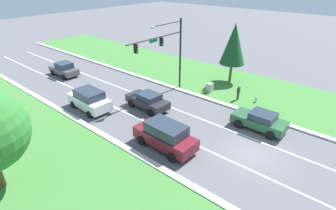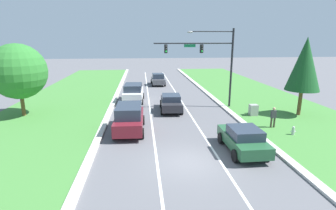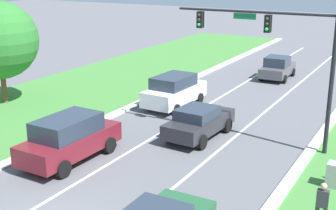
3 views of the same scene
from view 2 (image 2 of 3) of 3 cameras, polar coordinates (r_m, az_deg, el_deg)
The scene contains 16 objects.
ground_plane at distance 15.20m, azimuth 4.56°, elevation -12.24°, with size 160.00×160.00×0.00m, color #5B5B60.
curb_strip_right at distance 17.05m, azimuth 23.91°, elevation -10.17°, with size 0.50×90.00×0.15m.
curb_strip_left at distance 15.27m, azimuth -17.31°, elevation -12.45°, with size 0.50×90.00×0.15m.
lane_stripe_inner_left at distance 15.01m, azimuth -2.38°, elevation -12.57°, with size 0.14×81.00×0.01m.
lane_stripe_inner_right at distance 15.60m, azimuth 11.22°, elevation -11.74°, with size 0.14×81.00×0.01m.
traffic_signal_mast at distance 25.92m, azimuth 9.09°, elevation 10.53°, with size 7.70×0.41×7.72m.
white_suv at distance 28.99m, azimuth -7.56°, elevation 2.69°, with size 2.36×4.78×1.96m.
charcoal_sedan at distance 25.08m, azimuth 0.66°, elevation 0.59°, with size 2.23×4.60×1.61m.
forest_sedan at distance 16.74m, azimuth 16.05°, elevation -7.13°, with size 2.14×4.39×1.60m.
burgundy_suv at distance 19.63m, azimuth -8.43°, elevation -2.79°, with size 2.28×5.03×2.05m.
graphite_sedan at distance 39.27m, azimuth -2.19°, elevation 5.61°, with size 2.10×4.24×1.73m.
utility_cabinet at distance 24.64m, azimuth 18.08°, elevation -1.12°, with size 0.70×0.60×1.06m.
pedestrian at distance 21.70m, azimuth 21.95°, elevation -2.39°, with size 0.40×0.24×1.69m.
fire_hydrant at distance 20.85m, azimuth 25.58°, elevation -5.14°, with size 0.34×0.20×0.70m.
conifer_near_right_tree at distance 25.73m, azimuth 27.61°, elevation 7.87°, with size 2.88×2.88×6.94m.
oak_near_left_tree at distance 26.09m, azimuth -29.83°, elevation 6.34°, with size 4.77×4.77×6.40m.
Camera 2 is at (-2.54, -13.37, 6.79)m, focal length 28.00 mm.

